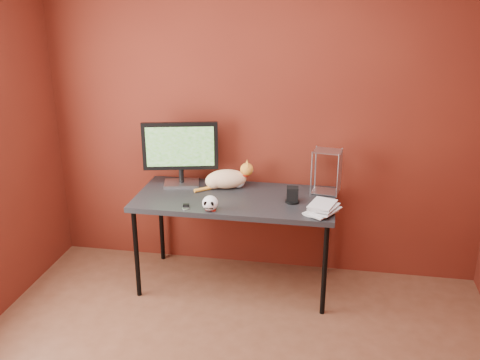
% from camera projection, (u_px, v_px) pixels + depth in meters
% --- Properties ---
extents(room, '(3.52, 3.52, 2.61)m').
position_uv_depth(room, '(213.00, 168.00, 2.51)').
color(room, '#562F1D').
rests_on(room, ground).
extents(desk, '(1.50, 0.70, 0.75)m').
position_uv_depth(desk, '(235.00, 203.00, 4.06)').
color(desk, black).
rests_on(desk, ground).
extents(monitor, '(0.58, 0.25, 0.51)m').
position_uv_depth(monitor, '(180.00, 151.00, 4.19)').
color(monitor, '#B0B1B5').
rests_on(monitor, desk).
extents(cat, '(0.44, 0.28, 0.22)m').
position_uv_depth(cat, '(227.00, 179.00, 4.19)').
color(cat, orange).
rests_on(cat, desk).
extents(skull_mug, '(0.11, 0.11, 0.11)m').
position_uv_depth(skull_mug, '(210.00, 203.00, 3.77)').
color(skull_mug, white).
rests_on(skull_mug, desk).
extents(speaker, '(0.10, 0.10, 0.12)m').
position_uv_depth(speaker, '(292.00, 195.00, 3.92)').
color(speaker, black).
rests_on(speaker, desk).
extents(book_stack, '(0.26, 0.27, 0.87)m').
position_uv_depth(book_stack, '(316.00, 152.00, 3.65)').
color(book_stack, beige).
rests_on(book_stack, desk).
extents(wire_rack, '(0.22, 0.19, 0.34)m').
position_uv_depth(wire_rack, '(326.00, 171.00, 4.07)').
color(wire_rack, '#B0B1B5').
rests_on(wire_rack, desk).
extents(pocket_knife, '(0.08, 0.03, 0.01)m').
position_uv_depth(pocket_knife, '(211.00, 210.00, 3.79)').
color(pocket_knife, '#9F140C').
rests_on(pocket_knife, desk).
extents(black_gadget, '(0.05, 0.03, 0.02)m').
position_uv_depth(black_gadget, '(186.00, 205.00, 3.85)').
color(black_gadget, black).
rests_on(black_gadget, desk).
extents(washer, '(0.05, 0.05, 0.00)m').
position_uv_depth(washer, '(186.00, 208.00, 3.82)').
color(washer, '#B0B1B5').
rests_on(washer, desk).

